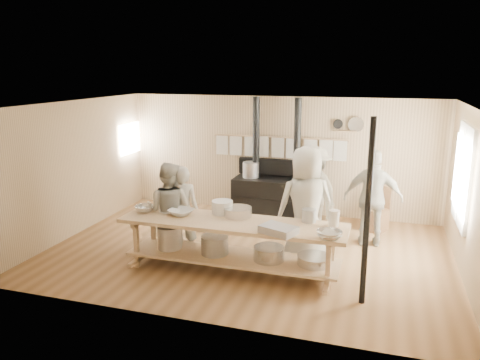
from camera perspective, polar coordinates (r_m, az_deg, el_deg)
The scene contains 24 objects.
ground at distance 8.48m, azimuth 0.98°, elevation -8.64°, with size 7.00×7.00×0.00m, color brown.
room_shell at distance 8.01m, azimuth 1.03°, elevation 2.18°, with size 7.00×7.00×7.00m.
window_right at distance 8.42m, azimuth 25.58°, elevation 0.53°, with size 0.09×1.50×1.65m.
left_opening at distance 11.20m, azimuth -13.27°, elevation 4.95°, with size 0.00×0.90×0.90m.
stove at distance 10.26m, azimuth 4.27°, elevation -1.64°, with size 1.90×0.75×2.60m.
towel_rail at distance 10.32m, azimuth 4.76°, elevation 4.26°, with size 3.00×0.04×0.47m.
back_wall_shelf at distance 10.08m, azimuth 13.06°, elevation 6.36°, with size 0.63×0.14×0.32m.
prep_table at distance 7.49m, azimuth -1.01°, elevation -7.43°, with size 3.60×0.90×0.85m.
support_post at distance 6.48m, azimuth 15.27°, elevation -4.01°, with size 0.08×0.08×2.60m, color black.
cook_far_left at distance 8.16m, azimuth -7.05°, elevation -3.72°, with size 0.58×0.38×1.59m, color #A5A292.
cook_left at distance 8.10m, azimuth -8.66°, elevation -3.64°, with size 0.81×0.63×1.66m, color #A5A292.
cook_center at distance 7.75m, azimuth 8.02°, elevation -3.17°, with size 0.97×0.63×1.98m, color #A5A292.
cook_right at distance 8.82m, azimuth 15.91°, elevation -2.16°, with size 1.05×0.44×1.79m, color #A5A292.
cook_by_window at distance 9.22m, azimuth 9.01°, elevation -1.28°, with size 1.13×0.65×1.74m, color #A5A292.
chair at distance 9.83m, azimuth 16.20°, elevation -4.41°, with size 0.55×0.55×0.90m.
bowl_white_a at distance 7.73m, azimuth -7.23°, elevation -3.91°, with size 0.39×0.39×0.10m, color white.
bowl_steel_a at distance 8.00m, azimuth -11.50°, elevation -3.45°, with size 0.34×0.34×0.10m, color silver.
bowl_white_b at distance 6.75m, azimuth 10.83°, elevation -6.69°, with size 0.36×0.36×0.09m, color white.
bowl_steel_b at distance 6.75m, azimuth 10.84°, elevation -6.59°, with size 0.37×0.37×0.11m, color silver.
roasting_pan at distance 6.86m, azimuth 4.71°, elevation -6.06°, with size 0.51×0.34×0.11m, color #B2B2B7.
mixing_bowl_large at distance 7.60m, azimuth -0.27°, elevation -3.90°, with size 0.46×0.46×0.15m, color silver.
bucket_galv at distance 7.40m, azimuth 8.41°, elevation -4.30°, with size 0.22×0.22×0.21m, color gray.
deep_bowl_enamel at distance 7.73m, azimuth -2.17°, elevation -3.33°, with size 0.35×0.35×0.22m, color white.
pitcher at distance 7.26m, azimuth 11.38°, elevation -4.59°, with size 0.16×0.16×0.25m, color white.
Camera 1 is at (2.19, -7.55, 3.20)m, focal length 35.00 mm.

